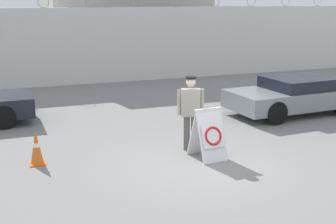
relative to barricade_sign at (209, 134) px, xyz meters
The scene contains 7 objects.
ground_plane 0.80m from the barricade_sign, 133.33° to the right, with size 90.00×90.00×0.00m, color gray.
perimeter_wall 10.82m from the barricade_sign, 91.95° to the left, with size 36.00×0.30×3.72m.
building_block 16.32m from the barricade_sign, 81.61° to the left, with size 8.11×6.77×5.92m.
barricade_sign is the anchor object (origin of this frame).
security_guard 0.86m from the barricade_sign, 101.35° to the left, with size 0.63×0.55×1.84m.
traffic_cone_near 3.93m from the barricade_sign, 164.90° to the left, with size 0.34×0.34×0.80m.
parked_car_far_side 5.38m from the barricade_sign, 33.23° to the left, with size 4.37×2.18×1.18m.
Camera 1 is at (-4.28, -8.98, 3.68)m, focal length 50.00 mm.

